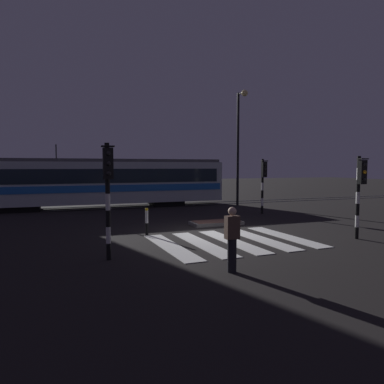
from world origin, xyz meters
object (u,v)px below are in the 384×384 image
traffic_light_corner_far_right (263,178)px  street_lamp_trackside_right (240,135)px  bollard_island_edge (147,222)px  traffic_light_corner_near_left (108,183)px  tram (98,182)px  pedestrian_waiting_at_kerb (232,239)px  traffic_light_corner_near_right (360,185)px

traffic_light_corner_far_right → street_lamp_trackside_right: bearing=79.4°
traffic_light_corner_far_right → bollard_island_edge: traffic_light_corner_far_right is taller
traffic_light_corner_near_left → tram: size_ratio=0.20×
tram → traffic_light_corner_far_right: bearing=-37.2°
pedestrian_waiting_at_kerb → street_lamp_trackside_right: bearing=61.1°
tram → pedestrian_waiting_at_kerb: 16.46m
traffic_light_corner_near_right → tram: 16.34m
tram → bollard_island_edge: 10.74m
traffic_light_corner_far_right → traffic_light_corner_near_right: traffic_light_corner_far_right is taller
traffic_light_corner_near_left → street_lamp_trackside_right: bearing=48.1°
traffic_light_corner_near_left → pedestrian_waiting_at_kerb: (2.83, -2.34, -1.39)m
traffic_light_corner_far_right → tram: size_ratio=0.19×
pedestrian_waiting_at_kerb → traffic_light_corner_near_left: bearing=140.4°
tram → pedestrian_waiting_at_kerb: (1.54, -16.37, -0.87)m
traffic_light_corner_near_right → pedestrian_waiting_at_kerb: traffic_light_corner_near_right is taller
street_lamp_trackside_right → tram: (-9.45, 2.04, -3.20)m
traffic_light_corner_near_right → street_lamp_trackside_right: size_ratio=0.40×
bollard_island_edge → traffic_light_corner_near_right: bearing=-26.1°
traffic_light_corner_far_right → street_lamp_trackside_right: (0.84, 4.49, 2.85)m
traffic_light_corner_near_right → pedestrian_waiting_at_kerb: (-6.46, -2.12, -1.20)m
tram → pedestrian_waiting_at_kerb: size_ratio=10.04×
tram → traffic_light_corner_near_left: bearing=-95.2°
street_lamp_trackside_right → tram: size_ratio=0.46×
bollard_island_edge → tram: bearing=93.6°
traffic_light_corner_near_left → pedestrian_waiting_at_kerb: bearing=-39.6°
traffic_light_corner_far_right → street_lamp_trackside_right: street_lamp_trackside_right is taller
traffic_light_corner_far_right → bollard_island_edge: bearing=-152.6°
pedestrian_waiting_at_kerb → tram: bearing=95.4°
street_lamp_trackside_right → pedestrian_waiting_at_kerb: size_ratio=4.63×
traffic_light_corner_near_right → bollard_island_edge: 8.29m
traffic_light_corner_far_right → bollard_island_edge: size_ratio=2.87×
pedestrian_waiting_at_kerb → bollard_island_edge: 5.79m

